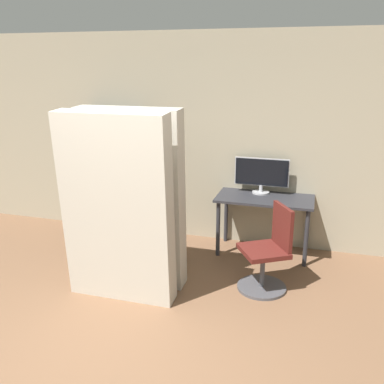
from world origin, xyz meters
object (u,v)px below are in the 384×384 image
(mattress_far, at_px, (133,199))
(office_chair, at_px, (268,257))
(monitor, at_px, (262,174))
(mattress_near, at_px, (117,210))
(bookshelf, at_px, (108,173))

(mattress_far, bearing_deg, office_chair, 10.17)
(monitor, height_order, mattress_near, mattress_near)
(bookshelf, bearing_deg, office_chair, -23.82)
(mattress_far, bearing_deg, bookshelf, 126.46)
(office_chair, bearing_deg, mattress_far, -169.83)
(office_chair, relative_size, bookshelf, 0.52)
(monitor, xyz_separation_m, mattress_near, (-1.16, -1.66, -0.03))
(office_chair, distance_m, mattress_far, 1.54)
(office_chair, relative_size, mattress_far, 0.48)
(office_chair, distance_m, mattress_near, 1.64)
(mattress_near, distance_m, mattress_far, 0.36)
(monitor, relative_size, bookshelf, 0.39)
(monitor, relative_size, mattress_near, 0.35)
(office_chair, distance_m, bookshelf, 2.62)
(monitor, bearing_deg, bookshelf, -179.70)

